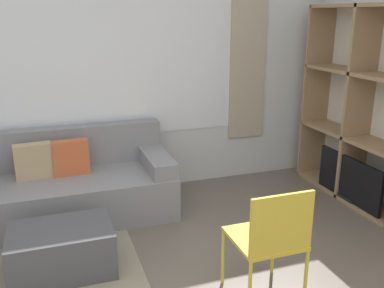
# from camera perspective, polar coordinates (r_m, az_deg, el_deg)

# --- Properties ---
(wall_back) EXTENTS (6.46, 0.11, 2.70)m
(wall_back) POSITION_cam_1_polar(r_m,az_deg,el_deg) (4.63, -11.44, 9.60)
(wall_back) COLOR silver
(wall_back) RESTS_ON ground_plane
(couch_main) EXTENTS (1.96, 0.90, 0.83)m
(couch_main) POSITION_cam_1_polar(r_m,az_deg,el_deg) (4.38, -16.01, -5.49)
(couch_main) COLOR gray
(couch_main) RESTS_ON ground_plane
(ottoman) EXTENTS (0.77, 0.52, 0.38)m
(ottoman) POSITION_cam_1_polar(r_m,az_deg,el_deg) (3.52, -16.96, -13.44)
(ottoman) COLOR #47474C
(ottoman) RESTS_ON ground_plane
(folding_chair) EXTENTS (0.44, 0.46, 0.86)m
(folding_chair) POSITION_cam_1_polar(r_m,az_deg,el_deg) (2.94, 10.47, -11.94)
(folding_chair) COLOR gold
(folding_chair) RESTS_ON ground_plane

